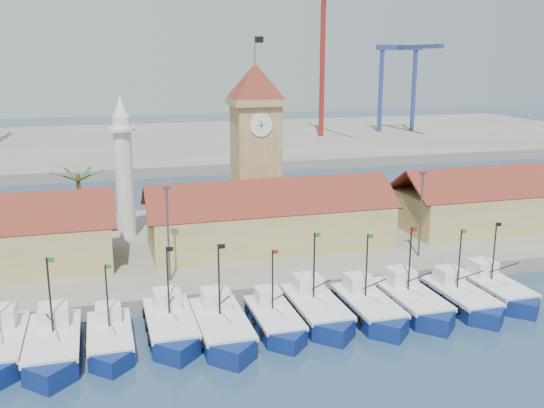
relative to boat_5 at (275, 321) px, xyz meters
name	(u,v)px	position (x,y,z in m)	size (l,w,h in m)	color
ground	(337,334)	(4.57, -2.24, -0.72)	(400.00, 400.00, 0.00)	#1B3149
quay	(260,241)	(4.57, 21.76, 0.03)	(140.00, 32.00, 1.50)	gray
terminal	(171,143)	(4.57, 107.76, 0.28)	(240.00, 80.00, 2.00)	gray
boat_1	(53,348)	(-17.27, -0.05, 0.10)	(3.86, 10.57, 8.00)	navy
boat_2	(110,340)	(-13.17, 0.24, -0.01)	(3.35, 9.17, 6.94)	navy
boat_3	(171,328)	(-8.42, 1.01, 0.07)	(3.72, 10.18, 7.71)	navy
boat_4	(222,329)	(-4.53, -0.45, 0.11)	(3.88, 10.63, 8.04)	navy
boat_5	(275,321)	(0.00, 0.00, 0.00)	(3.38, 9.25, 7.00)	navy
boat_6	(317,311)	(3.96, 0.79, 0.10)	(3.83, 10.48, 7.93)	navy
boat_7	(370,309)	(8.45, -0.03, 0.07)	(3.69, 10.12, 7.66)	navy
boat_8	(413,303)	(12.69, 0.14, 0.09)	(3.81, 10.44, 7.90)	navy
boat_9	(462,299)	(17.37, -0.32, 0.05)	(3.59, 9.83, 7.44)	navy
boat_10	(497,291)	(21.63, 0.59, 0.05)	(3.63, 9.94, 7.52)	navy
hall_center	(270,224)	(4.57, 17.76, 3.26)	(27.04, 10.13, 7.61)	tan
hall_right	(516,205)	(36.57, 17.76, 3.26)	(31.20, 10.13, 7.61)	tan
clock_tower	(256,145)	(4.57, 23.75, 11.24)	(5.80, 5.80, 22.70)	tan
minaret	(124,167)	(-10.43, 25.76, 9.01)	(3.00, 3.00, 16.30)	silver
palm_tree	(80,203)	(-15.43, 23.76, 5.52)	(5.60, 5.03, 8.39)	brown
lamp_posts	(297,220)	(5.07, 9.76, 5.75)	(80.70, 0.25, 9.03)	#3F3F44
crane_red_right	(325,38)	(42.63, 100.98, 25.83)	(1.00, 35.56, 43.81)	maroon
gantry	(405,65)	(66.57, 104.41, 19.32)	(13.00, 22.00, 23.20)	#2E3F8D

